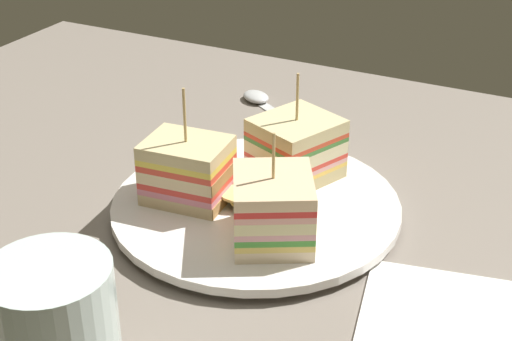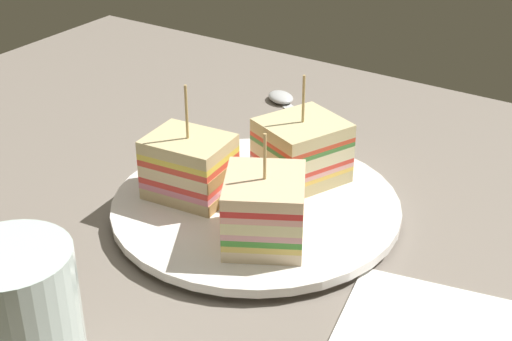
# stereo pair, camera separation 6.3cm
# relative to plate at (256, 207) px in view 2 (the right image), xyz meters

# --- Properties ---
(ground_plane) EXTENTS (1.01, 0.72, 0.02)m
(ground_plane) POSITION_rel_plate_xyz_m (0.00, 0.00, -0.02)
(ground_plane) COLOR slate
(plate) EXTENTS (0.25, 0.25, 0.01)m
(plate) POSITION_rel_plate_xyz_m (0.00, 0.00, 0.00)
(plate) COLOR white
(plate) RESTS_ON ground_plane
(sandwich_wedge_0) EXTENTS (0.08, 0.09, 0.10)m
(sandwich_wedge_0) POSITION_rel_plate_xyz_m (-0.01, -0.06, 0.03)
(sandwich_wedge_0) COLOR #D3C085
(sandwich_wedge_0) RESTS_ON plate
(sandwich_wedge_1) EXTENTS (0.07, 0.06, 0.10)m
(sandwich_wedge_1) POSITION_rel_plate_xyz_m (0.05, 0.02, 0.03)
(sandwich_wedge_1) COLOR #D8B988
(sandwich_wedge_1) RESTS_ON plate
(sandwich_wedge_2) EXTENTS (0.09, 0.09, 0.09)m
(sandwich_wedge_2) POSITION_rel_plate_xyz_m (-0.04, 0.04, 0.03)
(sandwich_wedge_2) COLOR beige
(sandwich_wedge_2) RESTS_ON plate
(chip_pile) EXTENTS (0.06, 0.06, 0.01)m
(chip_pile) POSITION_rel_plate_xyz_m (0.00, 0.00, 0.01)
(chip_pile) COLOR #F0D981
(chip_pile) RESTS_ON plate
(spoon) EXTENTS (0.13, 0.09, 0.01)m
(spoon) POSITION_rel_plate_xyz_m (0.10, -0.21, -0.00)
(spoon) COLOR silver
(spoon) RESTS_ON ground_plane
(napkin) EXTENTS (0.15, 0.14, 0.01)m
(napkin) POSITION_rel_plate_xyz_m (-0.19, 0.06, -0.01)
(napkin) COLOR white
(napkin) RESTS_ON ground_plane
(drinking_glass) EXTENTS (0.07, 0.07, 0.10)m
(drinking_glass) POSITION_rel_plate_xyz_m (-0.00, 0.25, 0.04)
(drinking_glass) COLOR silver
(drinking_glass) RESTS_ON ground_plane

